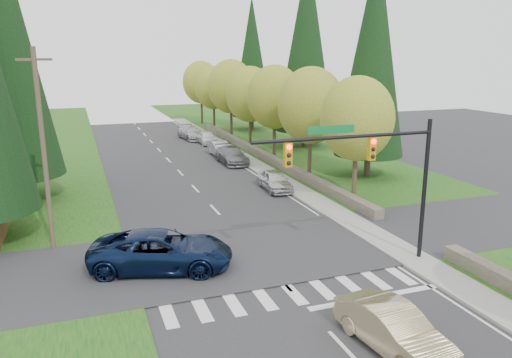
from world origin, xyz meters
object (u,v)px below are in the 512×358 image
parked_car_a (275,180)px  parked_car_d (207,138)px  sedan_champagne (394,329)px  parked_car_b (232,155)px  parked_car_c (220,149)px  parked_car_e (192,133)px  suv_navy (162,251)px

parked_car_a → parked_car_d: 20.67m
sedan_champagne → parked_car_b: (3.73, 30.18, -0.01)m
parked_car_b → parked_car_c: size_ratio=1.23×
parked_car_b → parked_car_e: 14.43m
suv_navy → parked_car_a: suv_navy is taller
suv_navy → parked_car_e: suv_navy is taller
suv_navy → parked_car_a: (10.09, 11.12, -0.17)m
parked_car_d → parked_car_c: bearing=-94.0°
parked_car_e → suv_navy: bearing=-112.0°
parked_car_c → parked_car_d: bearing=85.1°
parked_car_c → parked_car_a: bearing=-89.8°
parked_car_d → sedan_champagne: bearing=-96.0°
sedan_champagne → parked_car_d: bearing=76.8°
sedan_champagne → suv_navy: bearing=116.4°
suv_navy → sedan_champagne: bearing=-128.5°
parked_car_a → parked_car_e: (-0.69, 24.33, 0.04)m
parked_car_d → parked_car_b: bearing=-92.4°
sedan_champagne → parked_car_b: size_ratio=0.90×
parked_car_c → parked_car_e: size_ratio=0.79×
parked_car_c → parked_car_e: parked_car_e is taller
parked_car_d → parked_car_e: bearing=103.4°
suv_navy → parked_car_e: 36.68m
parked_car_a → parked_car_d: (0.19, 20.67, -0.01)m
suv_navy → parked_car_e: size_ratio=1.22×
parked_car_b → parked_car_d: parked_car_b is taller
parked_car_c → parked_car_b: bearing=-90.1°
parked_car_c → parked_car_d: size_ratio=1.00×
parked_car_c → sedan_champagne: bearing=-97.2°
parked_car_c → parked_car_d: (0.48, 7.12, 0.03)m
suv_navy → parked_car_b: size_ratio=1.25×
suv_navy → parked_car_b: bearing=-7.4°
suv_navy → parked_car_a: 15.02m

